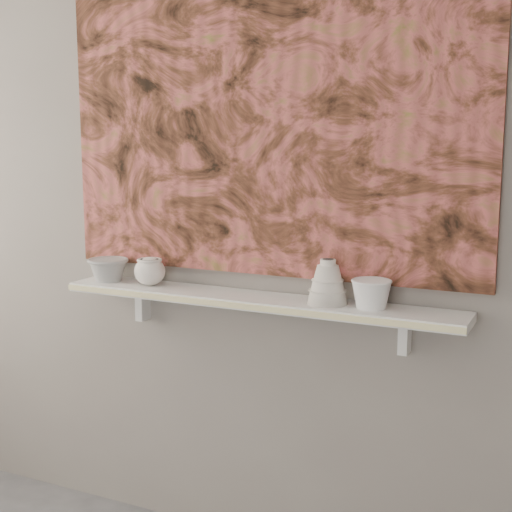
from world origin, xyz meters
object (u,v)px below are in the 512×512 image
Objects in this scene: shelf at (255,300)px; cup_cream at (150,271)px; painting at (265,109)px; bell_vessel at (328,281)px; bowl_grey at (108,269)px; bowl_white at (371,294)px.

shelf is 12.76× the size of cup_cream.
painting is 10.48× the size of bell_vessel.
cup_cream is (-0.41, -0.08, -0.56)m from painting.
painting is 0.60m from bell_vessel.
shelf is 9.78× the size of bell_vessel.
bowl_grey is 1.19× the size of bowl_white.
cup_cream is (-0.41, 0.00, 0.07)m from shelf.
bowl_grey is at bearing 180.00° from shelf.
bowl_grey reaches higher than shelf.
bell_vessel is at bearing 0.00° from bowl_grey.
painting is 0.70m from bowl_white.
painting is 13.68× the size of cup_cream.
bell_vessel reaches higher than shelf.
shelf is 0.27m from bell_vessel.
bell_vessel is at bearing 180.00° from bowl_white.
cup_cream is at bearing 180.00° from shelf.
cup_cream is at bearing 180.00° from bowl_white.
shelf is at bearing 180.00° from bell_vessel.
cup_cream is 0.88× the size of bowl_white.
bell_vessel is at bearing 0.00° from cup_cream.
bell_vessel is (0.26, 0.00, 0.09)m from shelf.
shelf is 0.60m from bowl_grey.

